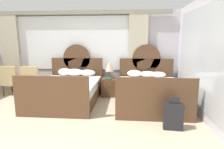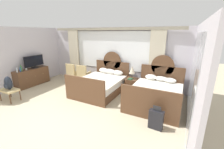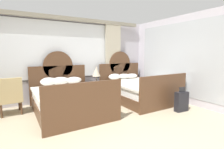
% 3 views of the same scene
% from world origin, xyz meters
% --- Properties ---
extents(wall_back_window, '(6.96, 0.22, 2.70)m').
position_xyz_m(wall_back_window, '(0.00, 3.77, 1.43)').
color(wall_back_window, silver).
rests_on(wall_back_window, ground_plane).
extents(wall_right_mirror, '(0.08, 4.37, 2.70)m').
position_xyz_m(wall_right_mirror, '(3.51, 1.61, 1.35)').
color(wall_right_mirror, silver).
rests_on(wall_right_mirror, ground_plane).
extents(bed_near_window, '(1.72, 2.26, 1.61)m').
position_xyz_m(bed_near_window, '(0.16, 2.57, 0.35)').
color(bed_near_window, brown).
rests_on(bed_near_window, ground_plane).
extents(bed_near_mirror, '(1.72, 2.26, 1.61)m').
position_xyz_m(bed_near_mirror, '(2.44, 2.57, 0.35)').
color(bed_near_mirror, brown).
rests_on(bed_near_mirror, ground_plane).
extents(nightstand_between_beds, '(0.50, 0.53, 0.56)m').
position_xyz_m(nightstand_between_beds, '(1.30, 3.27, 0.28)').
color(nightstand_between_beds, brown).
rests_on(nightstand_between_beds, ground_plane).
extents(table_lamp_on_nightstand, '(0.27, 0.27, 0.56)m').
position_xyz_m(table_lamp_on_nightstand, '(1.29, 3.25, 0.94)').
color(table_lamp_on_nightstand, brown).
rests_on(table_lamp_on_nightstand, nightstand_between_beds).
extents(book_on_nightstand, '(0.18, 0.26, 0.03)m').
position_xyz_m(book_on_nightstand, '(1.26, 3.16, 0.57)').
color(book_on_nightstand, '#285133').
rests_on(book_on_nightstand, nightstand_between_beds).
extents(armchair_by_window_left, '(0.56, 0.56, 0.95)m').
position_xyz_m(armchair_by_window_left, '(-1.17, 3.08, 0.50)').
color(armchair_by_window_left, tan).
rests_on(armchair_by_window_left, ground_plane).
extents(suitcase_on_floor, '(0.38, 0.19, 0.66)m').
position_xyz_m(suitcase_on_floor, '(2.74, 1.07, 0.27)').
color(suitcase_on_floor, black).
rests_on(suitcase_on_floor, ground_plane).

